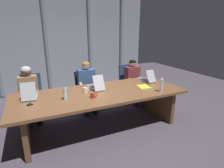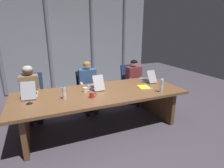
{
  "view_description": "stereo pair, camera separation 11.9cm",
  "coord_description": "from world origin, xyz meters",
  "px_view_note": "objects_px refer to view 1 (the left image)",
  "views": [
    {
      "loc": [
        -1.19,
        -3.08,
        1.92
      ],
      "look_at": [
        0.29,
        0.1,
        0.85
      ],
      "focal_mm": 28.89,
      "sensor_mm": 36.0,
      "label": 1
    },
    {
      "loc": [
        -1.08,
        -3.13,
        1.92
      ],
      "look_at": [
        0.29,
        0.1,
        0.85
      ],
      "focal_mm": 28.89,
      "sensor_mm": 36.0,
      "label": 2
    }
  ],
  "objects_px": {
    "person_center": "(134,79)",
    "person_left_end": "(29,91)",
    "laptop_center": "(146,79)",
    "water_bottle_primary": "(161,85)",
    "office_chair_center": "(129,87)",
    "laptop_left_end": "(30,94)",
    "person_left_mid": "(87,84)",
    "spiral_notepad": "(144,87)",
    "coffee_mug_near": "(85,90)",
    "coffee_mug_far": "(93,95)",
    "office_chair_left_mid": "(87,94)",
    "office_chair_left_end": "(32,102)",
    "water_bottle_secondary": "(65,94)",
    "laptop_left_mid": "(96,86)",
    "conference_mic_left_side": "(30,104)"
  },
  "relations": [
    {
      "from": "coffee_mug_near",
      "to": "coffee_mug_far",
      "type": "distance_m",
      "value": 0.34
    },
    {
      "from": "person_center",
      "to": "person_left_end",
      "type": "bearing_deg",
      "value": -93.92
    },
    {
      "from": "office_chair_left_end",
      "to": "coffee_mug_near",
      "type": "xyz_separation_m",
      "value": [
        0.97,
        -0.92,
        0.43
      ]
    },
    {
      "from": "person_left_end",
      "to": "spiral_notepad",
      "type": "distance_m",
      "value": 2.41
    },
    {
      "from": "water_bottle_primary",
      "to": "coffee_mug_far",
      "type": "relative_size",
      "value": 2.09
    },
    {
      "from": "laptop_left_end",
      "to": "coffee_mug_near",
      "type": "height_order",
      "value": "laptop_left_end"
    },
    {
      "from": "laptop_left_end",
      "to": "office_chair_left_end",
      "type": "relative_size",
      "value": 0.49
    },
    {
      "from": "laptop_left_end",
      "to": "water_bottle_primary",
      "type": "relative_size",
      "value": 1.76
    },
    {
      "from": "office_chair_center",
      "to": "person_left_end",
      "type": "height_order",
      "value": "person_left_end"
    },
    {
      "from": "laptop_left_end",
      "to": "office_chair_left_end",
      "type": "height_order",
      "value": "laptop_left_end"
    },
    {
      "from": "person_left_mid",
      "to": "water_bottle_primary",
      "type": "relative_size",
      "value": 4.39
    },
    {
      "from": "laptop_center",
      "to": "water_bottle_primary",
      "type": "xyz_separation_m",
      "value": [
        -0.18,
        -0.74,
        0.07
      ]
    },
    {
      "from": "office_chair_left_end",
      "to": "person_left_end",
      "type": "xyz_separation_m",
      "value": [
        -0.02,
        -0.16,
        0.32
      ]
    },
    {
      "from": "coffee_mug_near",
      "to": "conference_mic_left_side",
      "type": "height_order",
      "value": "coffee_mug_near"
    },
    {
      "from": "office_chair_center",
      "to": "coffee_mug_near",
      "type": "xyz_separation_m",
      "value": [
        -1.52,
        -0.92,
        0.43
      ]
    },
    {
      "from": "laptop_left_mid",
      "to": "laptop_center",
      "type": "relative_size",
      "value": 1.02
    },
    {
      "from": "person_center",
      "to": "spiral_notepad",
      "type": "distance_m",
      "value": 1.04
    },
    {
      "from": "office_chair_center",
      "to": "conference_mic_left_side",
      "type": "relative_size",
      "value": 8.92
    },
    {
      "from": "person_left_end",
      "to": "person_left_mid",
      "type": "distance_m",
      "value": 1.27
    },
    {
      "from": "laptop_center",
      "to": "office_chair_left_end",
      "type": "xyz_separation_m",
      "value": [
        -2.51,
        0.76,
        -0.44
      ]
    },
    {
      "from": "person_left_mid",
      "to": "spiral_notepad",
      "type": "height_order",
      "value": "person_left_mid"
    },
    {
      "from": "person_left_mid",
      "to": "coffee_mug_near",
      "type": "distance_m",
      "value": 0.82
    },
    {
      "from": "office_chair_left_end",
      "to": "water_bottle_secondary",
      "type": "distance_m",
      "value": 1.36
    },
    {
      "from": "coffee_mug_near",
      "to": "person_center",
      "type": "bearing_deg",
      "value": 26.02
    },
    {
      "from": "spiral_notepad",
      "to": "water_bottle_secondary",
      "type": "bearing_deg",
      "value": -168.36
    },
    {
      "from": "office_chair_center",
      "to": "laptop_left_end",
      "type": "bearing_deg",
      "value": -76.28
    },
    {
      "from": "coffee_mug_near",
      "to": "laptop_left_end",
      "type": "bearing_deg",
      "value": 171.7
    },
    {
      "from": "coffee_mug_far",
      "to": "coffee_mug_near",
      "type": "bearing_deg",
      "value": 95.89
    },
    {
      "from": "laptop_left_end",
      "to": "office_chair_center",
      "type": "relative_size",
      "value": 0.49
    },
    {
      "from": "water_bottle_primary",
      "to": "coffee_mug_near",
      "type": "relative_size",
      "value": 2.15
    },
    {
      "from": "office_chair_center",
      "to": "person_center",
      "type": "distance_m",
      "value": 0.33
    },
    {
      "from": "office_chair_left_mid",
      "to": "spiral_notepad",
      "type": "bearing_deg",
      "value": 31.96
    },
    {
      "from": "person_left_end",
      "to": "office_chair_center",
      "type": "bearing_deg",
      "value": 88.34
    },
    {
      "from": "laptop_left_end",
      "to": "person_left_mid",
      "type": "distance_m",
      "value": 1.41
    },
    {
      "from": "laptop_left_end",
      "to": "office_chair_left_end",
      "type": "bearing_deg",
      "value": 5.19
    },
    {
      "from": "person_left_end",
      "to": "water_bottle_primary",
      "type": "bearing_deg",
      "value": 54.9
    },
    {
      "from": "laptop_center",
      "to": "coffee_mug_far",
      "type": "distance_m",
      "value": 1.58
    },
    {
      "from": "laptop_left_end",
      "to": "coffee_mug_far",
      "type": "bearing_deg",
      "value": -109.79
    },
    {
      "from": "person_left_end",
      "to": "person_center",
      "type": "relative_size",
      "value": 1.03
    },
    {
      "from": "person_left_mid",
      "to": "conference_mic_left_side",
      "type": "relative_size",
      "value": 10.85
    },
    {
      "from": "laptop_left_end",
      "to": "office_chair_center",
      "type": "xyz_separation_m",
      "value": [
        2.5,
        0.78,
        -0.44
      ]
    },
    {
      "from": "office_chair_left_mid",
      "to": "person_left_mid",
      "type": "height_order",
      "value": "person_left_mid"
    },
    {
      "from": "office_chair_center",
      "to": "water_bottle_secondary",
      "type": "distance_m",
      "value": 2.31
    },
    {
      "from": "office_chair_center",
      "to": "water_bottle_secondary",
      "type": "bearing_deg",
      "value": -63.24
    },
    {
      "from": "laptop_left_mid",
      "to": "office_chair_left_mid",
      "type": "xyz_separation_m",
      "value": [
        0.03,
        0.79,
        -0.46
      ]
    },
    {
      "from": "office_chair_left_mid",
      "to": "person_center",
      "type": "distance_m",
      "value": 1.32
    },
    {
      "from": "person_left_end",
      "to": "person_center",
      "type": "height_order",
      "value": "person_left_end"
    },
    {
      "from": "office_chair_left_end",
      "to": "coffee_mug_far",
      "type": "distance_m",
      "value": 1.67
    },
    {
      "from": "office_chair_left_end",
      "to": "office_chair_center",
      "type": "relative_size",
      "value": 0.99
    },
    {
      "from": "laptop_left_end",
      "to": "office_chair_center",
      "type": "bearing_deg",
      "value": -66.98
    }
  ]
}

